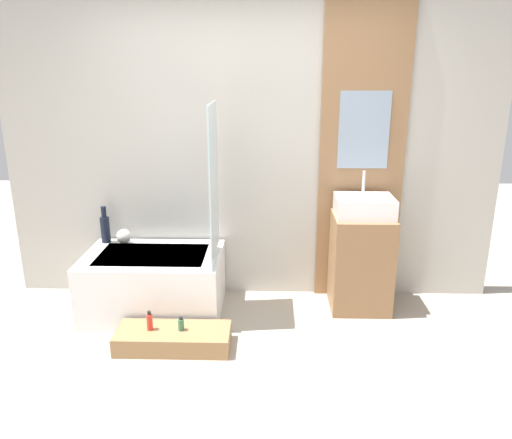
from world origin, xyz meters
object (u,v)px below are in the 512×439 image
at_px(bathtub, 154,283).
at_px(sink, 364,206).
at_px(vase_tall_dark, 105,228).
at_px(bottle_soap_primary, 150,321).
at_px(bottle_soap_secondary, 181,324).
at_px(wooden_step_bench, 173,338).
at_px(vase_round_light, 124,236).

height_order(bathtub, sink, sink).
distance_m(sink, vase_tall_dark, 2.21).
xyz_separation_m(bottle_soap_primary, bottle_soap_secondary, (0.23, 0.00, -0.02)).
bearing_deg(wooden_step_bench, vase_tall_dark, 130.38).
distance_m(bathtub, bottle_soap_primary, 0.58).
bearing_deg(bottle_soap_primary, sink, 23.12).
bearing_deg(wooden_step_bench, bottle_soap_primary, 180.00).
distance_m(bathtub, vase_round_light, 0.51).
distance_m(bathtub, vase_tall_dark, 0.67).
distance_m(vase_tall_dark, vase_round_light, 0.18).
distance_m(wooden_step_bench, vase_tall_dark, 1.26).
bearing_deg(sink, wooden_step_bench, -154.58).
xyz_separation_m(bathtub, sink, (1.72, 0.13, 0.64)).
relative_size(wooden_step_bench, sink, 1.80).
relative_size(wooden_step_bench, vase_tall_dark, 2.57).
bearing_deg(vase_tall_dark, vase_round_light, -8.06).
bearing_deg(vase_round_light, wooden_step_bench, -55.89).
bearing_deg(vase_round_light, sink, -3.81).
height_order(bathtub, bottle_soap_secondary, bathtub).
bearing_deg(vase_round_light, bottle_soap_secondary, -53.05).
xyz_separation_m(sink, bottle_soap_secondary, (-1.40, -0.70, -0.70)).
distance_m(sink, bottle_soap_primary, 1.90).
bearing_deg(sink, bathtub, -175.83).
bearing_deg(bottle_soap_secondary, vase_tall_dark, 132.72).
xyz_separation_m(vase_round_light, bottle_soap_secondary, (0.62, -0.83, -0.38)).
bearing_deg(bottle_soap_secondary, vase_round_light, 126.95).
relative_size(sink, vase_tall_dark, 1.43).
bearing_deg(bottle_soap_secondary, sink, 26.40).
relative_size(sink, vase_round_light, 3.68).
bearing_deg(bathtub, vase_tall_dark, 148.79).
relative_size(bathtub, sink, 2.42).
distance_m(vase_round_light, bottle_soap_primary, 0.99).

